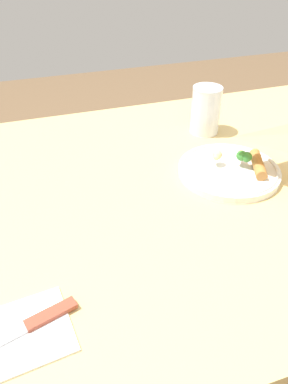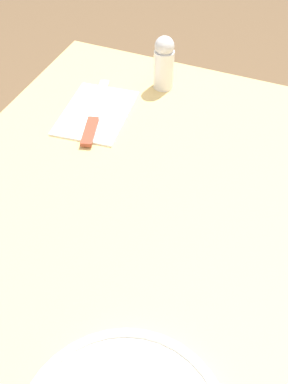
{
  "view_description": "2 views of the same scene",
  "coord_description": "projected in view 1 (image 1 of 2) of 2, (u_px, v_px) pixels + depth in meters",
  "views": [
    {
      "loc": [
        0.33,
        0.62,
        1.19
      ],
      "look_at": [
        0.16,
        0.1,
        0.79
      ],
      "focal_mm": 35.0,
      "sensor_mm": 36.0,
      "label": 1
    },
    {
      "loc": [
        -0.23,
        -0.08,
        1.26
      ],
      "look_at": [
        0.21,
        0.1,
        0.78
      ],
      "focal_mm": 45.0,
      "sensor_mm": 36.0,
      "label": 2
    }
  ],
  "objects": [
    {
      "name": "napkin_folded",
      "position": [
        9.0,
        338.0,
        0.51
      ],
      "size": [
        0.18,
        0.14,
        0.0
      ],
      "rotation": [
        0.0,
        0.0,
        0.11
      ],
      "color": "white",
      "rests_on": "dining_table"
    },
    {
      "name": "dining_table",
      "position": [
        193.0,
        211.0,
        0.89
      ],
      "size": [
        1.28,
        0.88,
        0.72
      ],
      "color": "#DBB770",
      "rests_on": "ground_plane"
    },
    {
      "name": "milk_glass",
      "position": [
        206.0,
        111.0,
        0.99
      ],
      "size": [
        0.08,
        0.08,
        0.13
      ],
      "color": "white",
      "rests_on": "dining_table"
    },
    {
      "name": "ground_plane",
      "position": [
        179.0,
        358.0,
        1.26
      ],
      "size": [
        6.0,
        6.0,
        0.0
      ],
      "primitive_type": "plane",
      "color": "brown"
    },
    {
      "name": "butter_knife",
      "position": [
        16.0,
        332.0,
        0.52
      ],
      "size": [
        0.2,
        0.07,
        0.01
      ],
      "rotation": [
        0.0,
        0.0,
        0.28
      ],
      "color": "#99422D",
      "rests_on": "napkin_folded"
    },
    {
      "name": "plate_pizza",
      "position": [
        230.0,
        168.0,
        0.85
      ],
      "size": [
        0.23,
        0.23,
        0.05
      ],
      "color": "white",
      "rests_on": "dining_table"
    }
  ]
}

